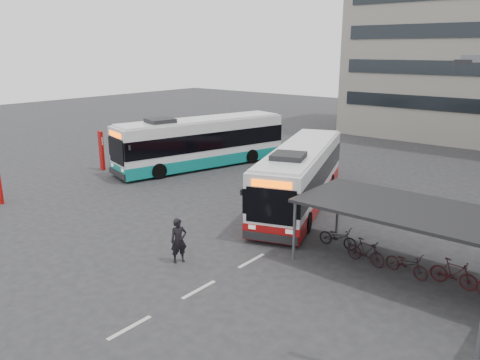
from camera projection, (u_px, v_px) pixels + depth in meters
The scene contains 8 objects.
ground at pixel (206, 245), 20.15m from camera, with size 120.00×120.00×0.00m, color #28282B.
bike_shelter at pixel (433, 242), 16.82m from camera, with size 10.00×4.00×2.54m.
road_markings at pixel (199, 290), 16.39m from camera, with size 0.15×7.60×0.01m.
bus_main at pixel (300, 176), 24.86m from camera, with size 6.38×11.83×3.45m.
bus_teal at pixel (201, 143), 33.09m from camera, with size 5.90×12.79×3.70m.
pedestrian at pixel (179, 241), 18.31m from camera, with size 0.66×0.43×1.81m, color black.
sign_totem_mid at pixel (101, 150), 32.33m from camera, with size 0.58×0.30×2.71m.
sign_totem_north at pixel (167, 148), 33.80m from camera, with size 0.51×0.15×2.37m.
Camera 1 is at (12.96, -13.47, 8.15)m, focal length 35.00 mm.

